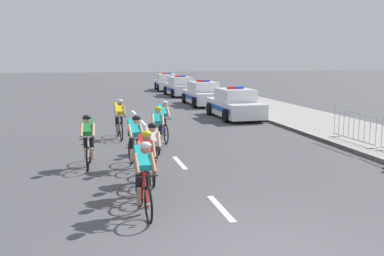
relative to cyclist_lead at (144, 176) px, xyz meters
The scene contains 16 objects.
sidewalk_slab 15.04m from the cyclist_lead, 51.10° to the left, with size 4.24×60.00×0.12m, color gray.
kerb_edge 13.85m from the cyclist_lead, 57.69° to the left, with size 0.16×60.00×0.13m, color #9E9E99.
lane_markings_centre 6.25m from the cyclist_lead, 75.18° to the left, with size 0.14×21.60×0.01m.
cyclist_lead is the anchor object (origin of this frame).
cyclist_second 1.22m from the cyclist_lead, 80.10° to the left, with size 0.42×1.72×1.56m.
cyclist_third 2.34m from the cyclist_lead, 77.19° to the left, with size 0.44×1.72×1.56m.
cyclist_fourth 3.69m from the cyclist_lead, 86.19° to the left, with size 0.45×1.72×1.56m.
cyclist_fifth 4.23m from the cyclist_lead, 103.77° to the left, with size 0.44×1.72×1.56m.
cyclist_sixth 5.74m from the cyclist_lead, 77.86° to the left, with size 0.45×1.72×1.56m.
cyclist_seventh 7.50m from the cyclist_lead, 76.98° to the left, with size 0.42×1.72×1.56m.
cyclist_eighth 8.25m from the cyclist_lead, 88.72° to the left, with size 0.43×1.72×1.56m.
police_car_nearest 13.99m from the cyclist_lead, 63.39° to the left, with size 2.03×4.41×1.59m.
police_car_second 19.63m from the cyclist_lead, 71.38° to the left, with size 2.04×4.42×1.59m.
police_car_third 26.15m from the cyclist_lead, 76.14° to the left, with size 2.08×4.44×1.59m.
police_car_furthest 31.70m from the cyclist_lead, 78.60° to the left, with size 2.25×4.52×1.59m.
crowd_barrier_rear 9.39m from the cyclist_lead, 31.76° to the left, with size 0.57×2.32×1.07m.
Camera 1 is at (-2.64, -5.94, 3.11)m, focal length 40.90 mm.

